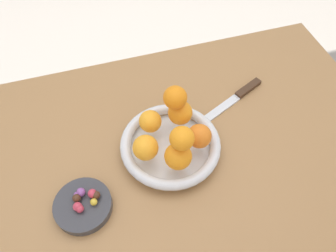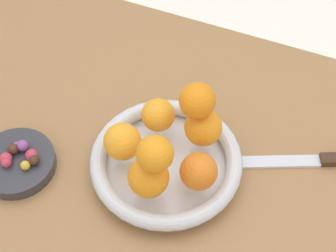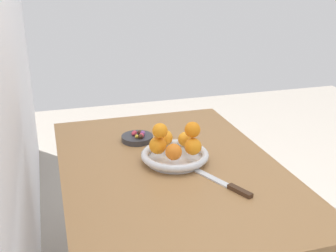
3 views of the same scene
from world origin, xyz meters
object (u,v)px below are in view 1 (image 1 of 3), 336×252
at_px(orange_3, 180,113).
at_px(candy_ball_0, 77,198).
at_px(candy_ball_5, 92,193).
at_px(candy_ball_7, 77,195).
at_px(orange_0, 146,148).
at_px(orange_1, 178,156).
at_px(orange_5, 182,138).
at_px(candy_ball_2, 96,195).
at_px(candy_dish, 83,206).
at_px(dining_table, 183,172).
at_px(candy_ball_3, 80,209).
at_px(knife, 233,99).
at_px(fruit_bowl, 170,145).
at_px(candy_ball_1, 81,192).
at_px(orange_4, 150,121).
at_px(candy_ball_6, 78,207).
at_px(orange_2, 199,135).
at_px(candy_ball_4, 94,202).
at_px(orange_6, 177,97).

xyz_separation_m(orange_3, candy_ball_0, (0.28, 0.13, -0.04)).
relative_size(candy_ball_5, candy_ball_7, 1.33).
height_order(orange_0, orange_1, orange_1).
distance_m(orange_5, candy_ball_5, 0.23).
bearing_deg(candy_ball_2, candy_dish, 11.04).
relative_size(dining_table, candy_ball_7, 73.52).
bearing_deg(orange_5, orange_0, -27.53).
distance_m(candy_ball_3, knife, 0.49).
bearing_deg(candy_dish, fruit_bowl, -158.85).
xyz_separation_m(orange_5, candy_ball_1, (0.23, 0.01, -0.10)).
height_order(fruit_bowl, orange_0, orange_0).
xyz_separation_m(orange_1, orange_4, (0.03, -0.11, -0.00)).
bearing_deg(orange_1, orange_0, -34.65).
height_order(orange_1, orange_3, orange_1).
height_order(dining_table, candy_ball_0, candy_ball_0).
distance_m(candy_ball_1, candy_ball_3, 0.04).
bearing_deg(candy_ball_0, candy_ball_5, -178.91).
height_order(candy_ball_2, candy_ball_5, candy_ball_5).
height_order(orange_4, candy_ball_6, orange_4).
height_order(orange_0, candy_ball_6, orange_0).
bearing_deg(fruit_bowl, knife, -154.27).
xyz_separation_m(orange_2, candy_ball_7, (0.30, 0.05, -0.04)).
relative_size(orange_0, candy_ball_0, 3.17).
relative_size(fruit_bowl, orange_2, 4.25).
bearing_deg(orange_3, candy_ball_4, 31.47).
xyz_separation_m(candy_ball_0, knife, (-0.45, -0.18, -0.03)).
bearing_deg(candy_ball_6, orange_2, -166.00).
height_order(candy_ball_0, candy_ball_3, candy_ball_0).
bearing_deg(fruit_bowl, candy_ball_2, 22.78).
height_order(fruit_bowl, candy_ball_3, same).
xyz_separation_m(orange_0, orange_3, (-0.11, -0.07, 0.00)).
bearing_deg(candy_ball_1, candy_ball_0, 46.16).
bearing_deg(orange_0, candy_ball_3, 26.36).
distance_m(orange_4, candy_ball_7, 0.23).
relative_size(orange_1, orange_3, 1.03).
bearing_deg(dining_table, fruit_bowl, -41.07).
distance_m(orange_2, candy_ball_2, 0.27).
distance_m(orange_2, orange_4, 0.12).
bearing_deg(candy_ball_3, orange_4, -142.19).
bearing_deg(candy_ball_1, fruit_bowl, -163.82).
height_order(orange_1, orange_4, orange_1).
xyz_separation_m(candy_ball_3, candy_ball_6, (0.00, -0.01, 0.00)).
bearing_deg(orange_0, orange_3, -145.63).
height_order(orange_6, candy_ball_7, orange_6).
distance_m(orange_2, candy_ball_6, 0.31).
relative_size(candy_dish, candy_ball_5, 6.38).
relative_size(orange_2, candy_ball_1, 2.96).
distance_m(candy_dish, orange_5, 0.26).
xyz_separation_m(candy_ball_3, candy_ball_5, (-0.03, -0.03, 0.00)).
distance_m(orange_3, candy_ball_3, 0.32).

